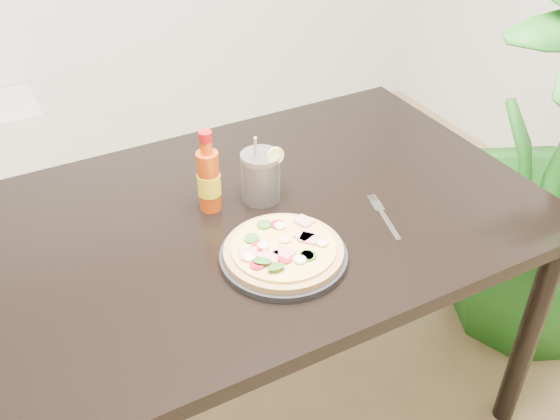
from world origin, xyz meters
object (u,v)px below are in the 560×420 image
hot_sauce_bottle (209,179)px  cola_cup (261,177)px  fork (383,215)px  dining_table (258,238)px  pizza (283,249)px  plate (283,256)px

hot_sauce_bottle → cola_cup: bearing=-8.6°
fork → dining_table: bearing=162.9°
cola_cup → fork: (0.23, -0.21, -0.06)m
hot_sauce_bottle → fork: (0.35, -0.23, -0.08)m
hot_sauce_bottle → cola_cup: (0.13, -0.02, -0.02)m
pizza → hot_sauce_bottle: bearing=104.0°
plate → hot_sauce_bottle: hot_sauce_bottle is taller
dining_table → plate: plate is taller
hot_sauce_bottle → fork: bearing=-33.2°
dining_table → plate: size_ratio=4.92×
pizza → fork: bearing=5.0°
hot_sauce_bottle → cola_cup: size_ratio=1.14×
plate → fork: (0.29, 0.03, -0.01)m
hot_sauce_bottle → dining_table: bearing=-35.8°
dining_table → pizza: bearing=-98.8°
dining_table → cola_cup: bearing=53.0°
plate → pizza: bearing=177.8°
plate → hot_sauce_bottle: 0.28m
dining_table → fork: size_ratio=7.53×
plate → fork: 0.29m
plate → cola_cup: bearing=74.7°
dining_table → pizza: (-0.03, -0.19, 0.11)m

